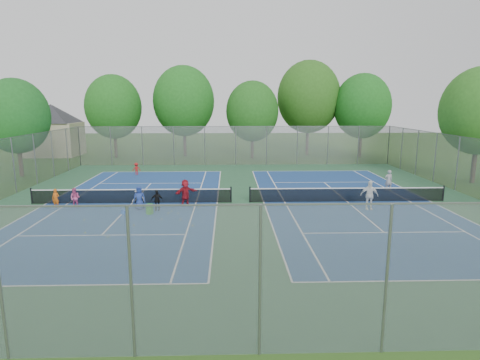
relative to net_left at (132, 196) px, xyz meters
name	(u,v)px	position (x,y,z in m)	size (l,w,h in m)	color
ground	(240,202)	(7.00, 0.00, -0.46)	(120.00, 120.00, 0.00)	#2B5219
court_pad	(240,202)	(7.00, 0.00, -0.45)	(32.00, 32.00, 0.01)	#295838
court_left	(132,203)	(0.00, 0.00, -0.44)	(10.97, 23.77, 0.01)	navy
court_right	(347,201)	(14.00, 0.00, -0.44)	(10.97, 23.77, 0.01)	navy
net_left	(132,196)	(0.00, 0.00, 0.00)	(12.87, 0.10, 0.91)	black
net_right	(347,195)	(14.00, 0.00, 0.00)	(12.87, 0.10, 0.91)	black
fence_north	(236,146)	(7.00, 16.00, 1.54)	(32.00, 0.10, 4.00)	gray
fence_south	(260,282)	(7.00, -16.00, 1.54)	(32.00, 0.10, 4.00)	gray
house	(52,121)	(-15.00, 24.00, 3.76)	(11.03, 11.03, 7.30)	#B7A88C
tree_nw	(113,107)	(-7.00, 22.00, 5.44)	(6.40, 6.40, 9.58)	#443326
tree_nl	(184,101)	(1.00, 23.00, 6.09)	(7.20, 7.20, 10.69)	#443326
tree_nc	(252,111)	(9.00, 21.00, 4.94)	(6.00, 6.00, 8.85)	#443326
tree_nr	(309,97)	(16.00, 24.00, 6.59)	(7.60, 7.60, 11.42)	#443326
tree_ne	(362,106)	(22.00, 22.00, 5.51)	(6.60, 6.60, 9.77)	#443326
tree_side_w	(16,116)	(-12.00, 10.00, 4.79)	(5.60, 5.60, 8.47)	#443326
tree_side_e	(480,111)	(26.00, 6.00, 5.29)	(6.00, 6.00, 9.20)	#443326
ball_crate	(125,212)	(0.18, -2.55, -0.31)	(0.33, 0.33, 0.29)	blue
ball_hopper	(150,209)	(1.63, -2.65, -0.15)	(0.31, 0.31, 0.62)	#278F28
student_a	(56,198)	(-4.44, -0.97, 0.14)	(0.43, 0.28, 1.18)	#D95F14
student_b	(75,198)	(-3.25, -0.99, 0.16)	(0.60, 0.47, 1.24)	#CE5087
student_c	(139,198)	(0.70, -1.22, 0.16)	(0.79, 0.45, 1.22)	silver
student_d	(157,200)	(1.93, -1.83, 0.18)	(0.74, 0.31, 1.27)	black
student_e	(139,198)	(0.82, -1.58, 0.27)	(0.71, 0.46, 1.46)	navy
student_f	(185,193)	(3.52, -0.67, 0.38)	(1.55, 0.49, 1.68)	maroon
child_far_baseline	(136,169)	(-2.02, 10.37, 0.10)	(0.71, 0.41, 1.10)	#AE1918
instructor	(389,181)	(17.95, 3.10, 0.33)	(0.57, 0.38, 1.57)	#959598
teen_court_b	(369,195)	(14.74, -1.98, 0.44)	(1.05, 0.44, 1.78)	white
tennis_ball_0	(199,208)	(4.38, -1.41, -0.42)	(0.07, 0.07, 0.07)	gold
tennis_ball_1	(168,213)	(2.70, -2.59, -0.42)	(0.07, 0.07, 0.07)	#B2C82E
tennis_ball_2	(162,220)	(2.51, -3.84, -0.42)	(0.07, 0.07, 0.07)	gold
tennis_ball_3	(180,220)	(3.55, -3.93, -0.42)	(0.07, 0.07, 0.07)	gold
tennis_ball_4	(193,226)	(4.34, -5.08, -0.42)	(0.07, 0.07, 0.07)	#EFF238
tennis_ball_5	(85,233)	(-0.90, -6.09, -0.42)	(0.07, 0.07, 0.07)	#BCDB33
tennis_ball_6	(172,211)	(2.84, -2.19, -0.42)	(0.07, 0.07, 0.07)	gold
tennis_ball_7	(108,238)	(0.42, -6.80, -0.42)	(0.07, 0.07, 0.07)	#A3C52D
tennis_ball_8	(84,220)	(-1.75, -3.83, -0.42)	(0.07, 0.07, 0.07)	#C1D832
tennis_ball_9	(134,226)	(1.23, -4.92, -0.42)	(0.07, 0.07, 0.07)	gold
tennis_ball_10	(178,214)	(3.28, -2.70, -0.42)	(0.07, 0.07, 0.07)	#CBE836
tennis_ball_11	(126,215)	(0.29, -2.82, -0.42)	(0.07, 0.07, 0.07)	#BDDC33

